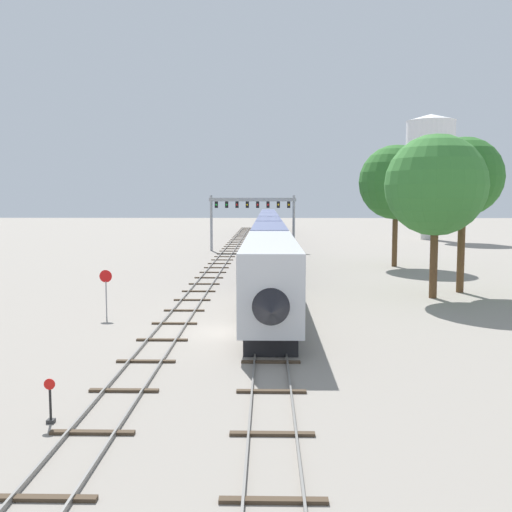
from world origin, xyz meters
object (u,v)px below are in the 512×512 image
passenger_train (269,231)px  water_tower (430,144)px  switch_stand (50,407)px  stop_sign (106,286)px  trackside_tree_mid (436,185)px  trackside_tree_right (396,182)px  trackside_tree_left (463,177)px  signal_gantry (252,210)px

passenger_train → water_tower: water_tower is taller
water_tower → switch_stand: water_tower is taller
water_tower → stop_sign: (-38.67, -71.08, -15.10)m
trackside_tree_mid → stop_sign: bearing=-161.4°
stop_sign → trackside_tree_right: trackside_tree_right is taller
trackside_tree_left → trackside_tree_mid: size_ratio=1.01×
stop_sign → trackside_tree_right: bearing=49.9°
trackside_tree_right → passenger_train: bearing=121.3°
trackside_tree_mid → water_tower: bearing=75.3°
trackside_tree_mid → signal_gantry: bearing=109.7°
signal_gantry → water_tower: 40.83m
switch_stand → trackside_tree_left: 35.94m
signal_gantry → water_tower: size_ratio=0.55×
passenger_train → signal_gantry: 4.90m
stop_sign → trackside_tree_left: size_ratio=0.24×
passenger_train → switch_stand: (-7.10, -67.13, -2.09)m
water_tower → trackside_tree_left: water_tower is taller
trackside_tree_mid → trackside_tree_right: trackside_tree_right is taller
water_tower → trackside_tree_left: (-13.94, -61.02, -8.15)m
trackside_tree_left → switch_stand: bearing=-128.6°
signal_gantry → stop_sign: signal_gantry is taller
passenger_train → water_tower: 38.44m
water_tower → stop_sign: 82.32m
switch_stand → stop_sign: size_ratio=0.51×
signal_gantry → stop_sign: (-7.75, -46.89, -3.89)m
passenger_train → switch_stand: 67.54m
trackside_tree_right → signal_gantry: bearing=129.4°
water_tower → trackside_tree_right: water_tower is taller
switch_stand → trackside_tree_mid: 32.01m
passenger_train → trackside_tree_mid: 44.51m
passenger_train → trackside_tree_right: bearing=-58.7°
switch_stand → trackside_tree_right: bearing=65.5°
signal_gantry → trackside_tree_mid: (14.15, -39.53, 2.39)m
switch_stand → stop_sign: 17.54m
trackside_tree_left → signal_gantry: bearing=114.8°
signal_gantry → switch_stand: (-4.85, -64.13, -5.25)m
stop_sign → trackside_tree_left: 27.59m
passenger_train → switch_stand: bearing=-96.0°
switch_stand → trackside_tree_left: trackside_tree_left is taller
trackside_tree_left → trackside_tree_right: 17.78m
trackside_tree_left → trackside_tree_mid: 3.97m
passenger_train → trackside_tree_left: 42.91m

